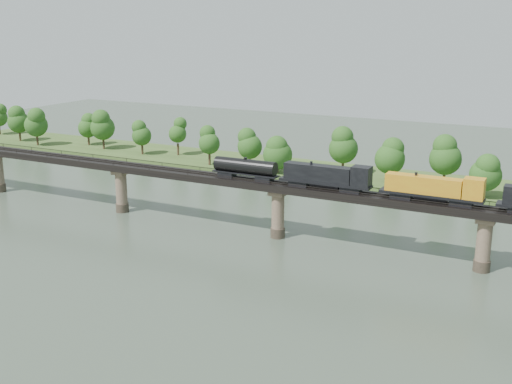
% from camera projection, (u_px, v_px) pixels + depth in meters
% --- Properties ---
extents(ground, '(400.00, 400.00, 0.00)m').
position_uv_depth(ground, '(200.00, 290.00, 105.72)').
color(ground, '#344133').
rests_on(ground, ground).
extents(far_bank, '(300.00, 24.00, 1.60)m').
position_uv_depth(far_bank, '(362.00, 177.00, 178.51)').
color(far_bank, '#344E1F').
rests_on(far_bank, ground).
extents(bridge, '(236.00, 30.00, 11.50)m').
position_uv_depth(bridge, '(278.00, 212.00, 130.08)').
color(bridge, '#473A2D').
rests_on(bridge, ground).
extents(bridge_superstructure, '(220.00, 4.90, 0.75)m').
position_uv_depth(bridge_superstructure, '(278.00, 182.00, 128.45)').
color(bridge_superstructure, black).
rests_on(bridge_superstructure, bridge).
extents(far_treeline, '(289.06, 17.54, 13.60)m').
position_uv_depth(far_treeline, '(330.00, 149.00, 176.24)').
color(far_treeline, '#382619').
rests_on(far_treeline, far_bank).
extents(freight_train, '(74.59, 2.91, 5.13)m').
position_uv_depth(freight_train, '(395.00, 184.00, 117.40)').
color(freight_train, black).
rests_on(freight_train, bridge).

